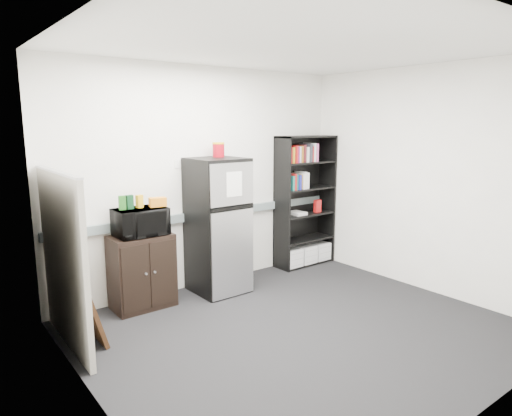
{
  "coord_description": "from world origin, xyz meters",
  "views": [
    {
      "loc": [
        -2.93,
        -3.09,
        2.03
      ],
      "look_at": [
        0.14,
        0.9,
        1.09
      ],
      "focal_mm": 32.0,
      "sensor_mm": 36.0,
      "label": 1
    }
  ],
  "objects_px": {
    "cubicle_partition": "(64,260)",
    "refrigerator": "(218,226)",
    "bookshelf": "(305,202)",
    "microwave": "(140,222)",
    "cabinet": "(142,271)"
  },
  "relations": [
    {
      "from": "cubicle_partition",
      "to": "refrigerator",
      "type": "xyz_separation_m",
      "value": [
        1.86,
        0.34,
        -0.0
      ]
    },
    {
      "from": "bookshelf",
      "to": "microwave",
      "type": "distance_m",
      "value": 2.52
    },
    {
      "from": "cubicle_partition",
      "to": "cabinet",
      "type": "distance_m",
      "value": 1.08
    },
    {
      "from": "cabinet",
      "to": "refrigerator",
      "type": "height_order",
      "value": "refrigerator"
    },
    {
      "from": "cubicle_partition",
      "to": "cabinet",
      "type": "xyz_separation_m",
      "value": [
        0.91,
        0.42,
        -0.4
      ]
    },
    {
      "from": "bookshelf",
      "to": "cabinet",
      "type": "height_order",
      "value": "bookshelf"
    },
    {
      "from": "bookshelf",
      "to": "cubicle_partition",
      "type": "height_order",
      "value": "bookshelf"
    },
    {
      "from": "cabinet",
      "to": "microwave",
      "type": "height_order",
      "value": "microwave"
    },
    {
      "from": "cabinet",
      "to": "bookshelf",
      "type": "bearing_deg",
      "value": 1.47
    },
    {
      "from": "cubicle_partition",
      "to": "microwave",
      "type": "bearing_deg",
      "value": 23.96
    },
    {
      "from": "refrigerator",
      "to": "cabinet",
      "type": "bearing_deg",
      "value": 174.65
    },
    {
      "from": "cubicle_partition",
      "to": "microwave",
      "type": "distance_m",
      "value": 1.01
    },
    {
      "from": "cabinet",
      "to": "refrigerator",
      "type": "xyz_separation_m",
      "value": [
        0.95,
        -0.08,
        0.4
      ]
    },
    {
      "from": "microwave",
      "to": "refrigerator",
      "type": "height_order",
      "value": "refrigerator"
    },
    {
      "from": "bookshelf",
      "to": "cubicle_partition",
      "type": "xyz_separation_m",
      "value": [
        -3.43,
        -0.49,
        -0.1
      ]
    }
  ]
}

